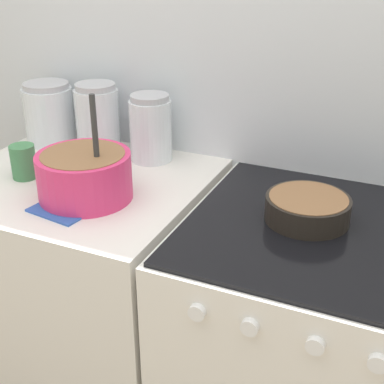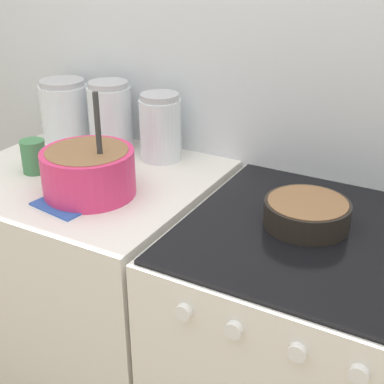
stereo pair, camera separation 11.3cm
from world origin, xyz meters
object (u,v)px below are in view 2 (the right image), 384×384
at_px(mixing_bowl, 89,169).
at_px(tin_can, 34,156).
at_px(storage_jar_left, 65,114).
at_px(storage_jar_middle, 110,120).
at_px(stove, 303,370).
at_px(storage_jar_right, 160,131).
at_px(baking_pan, 307,212).

height_order(mixing_bowl, tin_can, mixing_bowl).
bearing_deg(storage_jar_left, storage_jar_middle, 0.00).
bearing_deg(storage_jar_middle, storage_jar_left, 180.00).
height_order(storage_jar_left, tin_can, storage_jar_left).
relative_size(stove, tin_can, 8.71).
distance_m(storage_jar_right, tin_can, 0.41).
bearing_deg(storage_jar_left, stove, -13.02).
relative_size(mixing_bowl, tin_can, 2.93).
height_order(storage_jar_left, storage_jar_middle, storage_jar_middle).
bearing_deg(stove, mixing_bowl, -171.42).
xyz_separation_m(storage_jar_left, storage_jar_right, (0.41, 0.00, 0.00)).
xyz_separation_m(mixing_bowl, storage_jar_right, (0.03, 0.34, 0.02)).
bearing_deg(storage_jar_middle, tin_can, -105.92).
distance_m(stove, tin_can, 1.05).
bearing_deg(mixing_bowl, tin_can, 170.52).
height_order(stove, storage_jar_middle, storage_jar_middle).
bearing_deg(storage_jar_middle, mixing_bowl, -62.99).
relative_size(baking_pan, storage_jar_right, 1.00).
bearing_deg(baking_pan, mixing_bowl, -168.47).
bearing_deg(tin_can, storage_jar_middle, 74.08).
bearing_deg(mixing_bowl, storage_jar_middle, 117.01).
bearing_deg(stove, tin_can, -176.48).
bearing_deg(mixing_bowl, baking_pan, 11.53).
relative_size(stove, storage_jar_left, 4.21).
distance_m(storage_jar_middle, storage_jar_right, 0.21).
relative_size(storage_jar_left, storage_jar_right, 0.98).
height_order(storage_jar_right, tin_can, storage_jar_right).
relative_size(baking_pan, storage_jar_left, 1.02).
bearing_deg(tin_can, stove, 3.52).
distance_m(mixing_bowl, baking_pan, 0.62).
xyz_separation_m(storage_jar_left, tin_can, (0.12, -0.29, -0.04)).
relative_size(mixing_bowl, storage_jar_right, 1.40).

